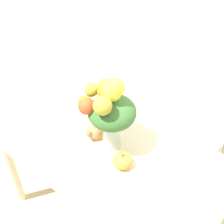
{
  "coord_description": "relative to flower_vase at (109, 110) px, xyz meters",
  "views": [
    {
      "loc": [
        0.83,
        -1.05,
        2.36
      ],
      "look_at": [
        -0.05,
        0.04,
        1.08
      ],
      "focal_mm": 50.0,
      "sensor_mm": 36.0,
      "label": 1
    }
  ],
  "objects": [
    {
      "name": "ground_plane",
      "position": [
        0.06,
        -0.03,
        -1.09
      ],
      "size": [
        12.0,
        12.0,
        0.0
      ],
      "primitive_type": "plane",
      "color": "tan"
    },
    {
      "name": "wall_back",
      "position": [
        0.06,
        1.32,
        0.26
      ],
      "size": [
        8.0,
        0.06,
        2.7
      ],
      "color": "silver",
      "rests_on": "ground_plane"
    },
    {
      "name": "dining_table",
      "position": [
        0.06,
        -0.03,
        -0.41
      ],
      "size": [
        1.53,
        0.87,
        0.78
      ],
      "color": "beige",
      "rests_on": "ground_plane"
    },
    {
      "name": "flower_vase",
      "position": [
        0.0,
        0.0,
        0.0
      ],
      "size": [
        0.35,
        0.31,
        0.54
      ],
      "color": "#B2CCBC",
      "rests_on": "dining_table"
    },
    {
      "name": "pumpkin",
      "position": [
        0.17,
        -0.09,
        -0.27
      ],
      "size": [
        0.12,
        0.12,
        0.11
      ],
      "color": "gold",
      "rests_on": "dining_table"
    },
    {
      "name": "turkey_figurine",
      "position": [
        -0.13,
        0.0,
        -0.27
      ],
      "size": [
        0.12,
        0.16,
        0.1
      ],
      "color": "#A87A4C",
      "rests_on": "dining_table"
    },
    {
      "name": "dining_chair_near_window",
      "position": [
        0.33,
        0.8,
        -0.6
      ],
      "size": [
        0.45,
        0.45,
        0.93
      ],
      "rotation": [
        0.0,
        0.0,
        -0.09
      ],
      "color": "white",
      "rests_on": "ground_plane"
    }
  ]
}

